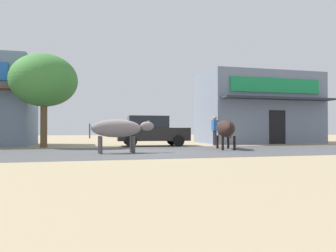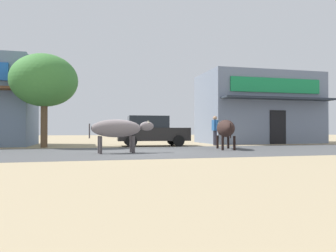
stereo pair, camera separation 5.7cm
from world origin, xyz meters
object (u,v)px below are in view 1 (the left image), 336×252
(cow_far_dark, at_px, (225,129))
(roadside_tree, at_px, (44,81))
(cow_near_brown, at_px, (119,129))
(pedestrian_by_shop, at_px, (215,128))
(parked_hatchback_car, at_px, (151,131))

(cow_far_dark, bearing_deg, roadside_tree, 156.85)
(cow_near_brown, height_order, pedestrian_by_shop, pedestrian_by_shop)
(cow_near_brown, bearing_deg, cow_far_dark, 14.03)
(roadside_tree, height_order, parked_hatchback_car, roadside_tree)
(parked_hatchback_car, xyz_separation_m, cow_near_brown, (-2.25, -4.93, 0.09))
(parked_hatchback_car, relative_size, cow_near_brown, 1.57)
(roadside_tree, height_order, cow_near_brown, roadside_tree)
(roadside_tree, height_order, cow_far_dark, roadside_tree)
(cow_near_brown, bearing_deg, roadside_tree, 124.45)
(cow_near_brown, xyz_separation_m, pedestrian_by_shop, (5.89, 4.67, 0.05))
(cow_near_brown, xyz_separation_m, cow_far_dark, (4.97, 1.24, 0.01))
(roadside_tree, xyz_separation_m, parked_hatchback_car, (5.52, 0.17, -2.52))
(pedestrian_by_shop, bearing_deg, cow_far_dark, -104.97)
(parked_hatchback_car, height_order, cow_far_dark, parked_hatchback_car)
(cow_far_dark, xyz_separation_m, pedestrian_by_shop, (0.92, 3.43, 0.04))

